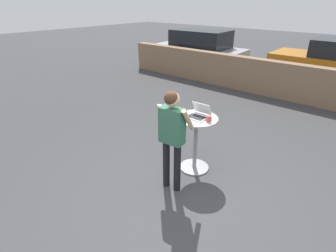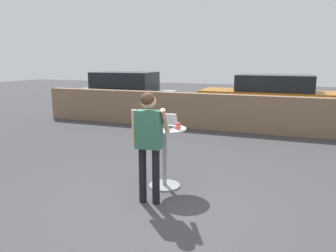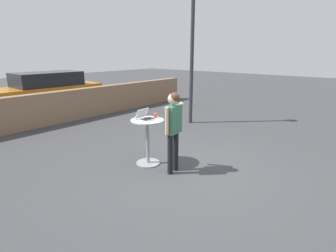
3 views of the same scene
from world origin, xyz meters
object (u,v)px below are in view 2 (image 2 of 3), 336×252
at_px(standing_person, 149,135).
at_px(parked_car_near_street, 269,97).
at_px(cafe_table, 165,151).
at_px(parked_car_further_down, 122,94).
at_px(laptop, 165,124).
at_px(coffee_mug, 178,126).

height_order(standing_person, parked_car_near_street, standing_person).
xyz_separation_m(cafe_table, standing_person, (0.03, -0.68, 0.42)).
bearing_deg(standing_person, cafe_table, 92.57).
xyz_separation_m(parked_car_near_street, parked_car_further_down, (-5.28, -0.91, 0.02)).
height_order(laptop, coffee_mug, laptop).
bearing_deg(coffee_mug, parked_car_further_down, 125.83).
bearing_deg(parked_car_near_street, standing_person, -97.89).
relative_size(cafe_table, laptop, 2.83).
bearing_deg(laptop, cafe_table, -87.53).
distance_m(coffee_mug, standing_person, 0.70).
distance_m(cafe_table, parked_car_further_down, 7.41).
height_order(laptop, parked_car_near_street, parked_car_near_street).
bearing_deg(parked_car_near_street, laptop, -98.96).
distance_m(laptop, standing_person, 0.73).
bearing_deg(coffee_mug, laptop, 166.14).
xyz_separation_m(standing_person, parked_car_further_down, (-4.21, 6.79, -0.21)).
height_order(laptop, standing_person, standing_person).
xyz_separation_m(cafe_table, laptop, (-0.00, 0.04, 0.43)).
bearing_deg(laptop, standing_person, -87.44).
xyz_separation_m(cafe_table, parked_car_near_street, (1.10, 7.01, 0.19)).
height_order(cafe_table, coffee_mug, coffee_mug).
distance_m(laptop, coffee_mug, 0.25).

